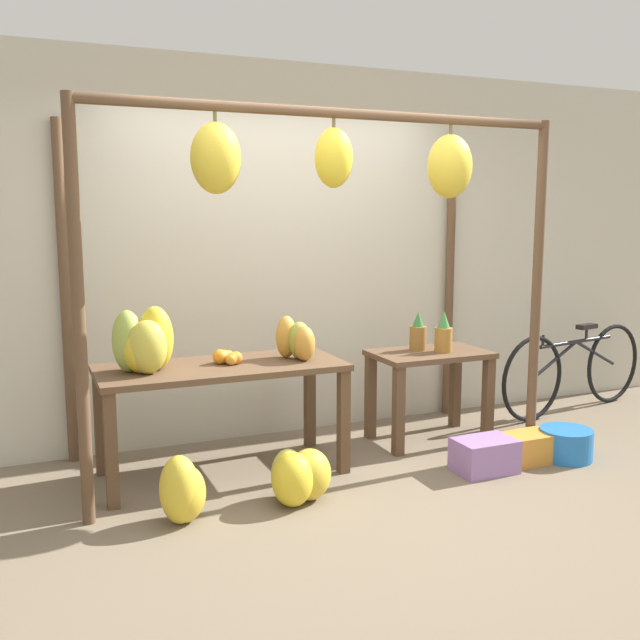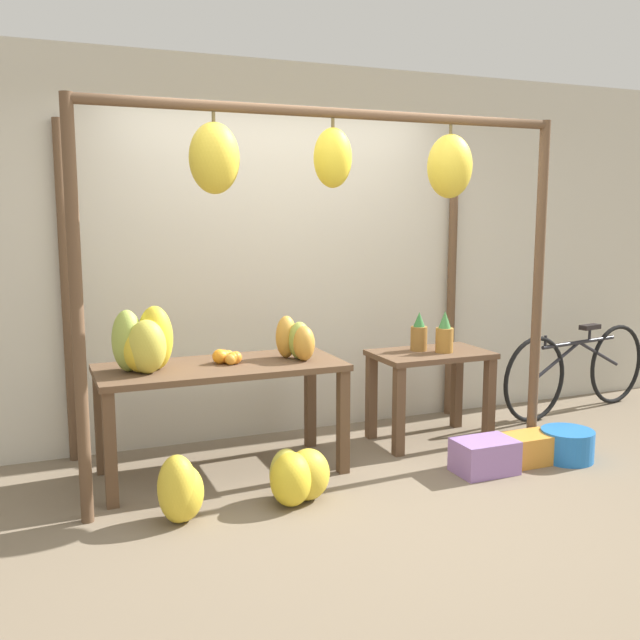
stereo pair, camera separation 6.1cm
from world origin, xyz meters
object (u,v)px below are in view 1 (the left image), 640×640
Objects in this scene: banana_pile_ground_right at (298,476)px; blue_bucket at (566,444)px; banana_pile_ground_left at (182,492)px; fruit_crate_purple at (528,448)px; pineapple_cluster at (432,334)px; orange_pile at (227,357)px; parked_bicycle at (575,369)px; fruit_crate_white at (485,455)px; papaya_pile at (297,340)px; banana_pile_on_table at (144,345)px.

banana_pile_ground_right is 1.32× the size of blue_bucket.
fruit_crate_purple is at bearing 0.85° from banana_pile_ground_left.
blue_bucket is at bearing -11.52° from fruit_crate_purple.
banana_pile_ground_left is at bearing -160.43° from pineapple_cluster.
orange_pile is 0.43× the size of banana_pile_ground_right.
banana_pile_ground_right is at bearing -162.98° from parked_bicycle.
fruit_crate_white is at bearing 178.71° from blue_bucket.
banana_pile_ground_left reaches higher than banana_pile_ground_right.
blue_bucket is at bearing -134.50° from parked_bicycle.
blue_bucket is 1.01× the size of fruit_crate_purple.
papaya_pile reaches higher than parked_bicycle.
parked_bicycle is at bearing 17.02° from banana_pile_ground_right.
orange_pile reaches higher than fruit_crate_white.
orange_pile is 0.51× the size of fruit_crate_white.
orange_pile is 0.52× the size of banana_pile_ground_left.
orange_pile is 0.99m from banana_pile_ground_left.
fruit_crate_white is (1.56, -0.66, -0.66)m from orange_pile.
banana_pile_ground_right is 1.20× the size of fruit_crate_white.
banana_pile_ground_left is at bearing -178.76° from banana_pile_ground_right.
banana_pile_ground_right is 3.04m from parked_bicycle.
banana_pile_ground_right reaches higher than fruit_crate_white.
pineapple_cluster is at bearing 87.89° from fruit_crate_white.
parked_bicycle is 4.96× the size of fruit_crate_purple.
parked_bicycle is at bearing 4.47° from orange_pile.
pineapple_cluster is at bearing 117.91° from fruit_crate_purple.
banana_pile_on_table is at bearing 163.16° from fruit_crate_white.
banana_pile_ground_left is (-0.45, -0.66, -0.59)m from orange_pile.
papaya_pile reaches higher than fruit_crate_white.
fruit_crate_white is at bearing -0.19° from banana_pile_ground_left.
banana_pile_ground_left is 1.09× the size of fruit_crate_purple.
banana_pile_on_table is at bearing 166.81° from blue_bucket.
fruit_crate_white is 1.16× the size of papaya_pile.
banana_pile_ground_right is 1.39× the size of papaya_pile.
papaya_pile is (-1.12, -0.11, 0.05)m from pineapple_cluster.
banana_pile_ground_right is at bearing 1.24° from banana_pile_ground_left.
pineapple_cluster reaches higher than parked_bicycle.
parked_bicycle is (3.14, 0.25, -0.40)m from orange_pile.
pineapple_cluster is at bearing 5.48° from papaya_pile.
banana_pile_ground_right is at bearing -179.31° from fruit_crate_purple.
fruit_crate_purple is (-0.28, 0.06, -0.01)m from blue_bucket.
fruit_crate_white is (2.01, -0.01, -0.07)m from banana_pile_ground_left.
papaya_pile is 1.76m from fruit_crate_purple.
pineapple_cluster is 0.65× the size of banana_pile_ground_right.
banana_pile_ground_right is at bearing -38.37° from banana_pile_on_table.
papaya_pile is (-1.76, 0.64, 0.75)m from blue_bucket.
pineapple_cluster is (1.59, 0.07, 0.03)m from orange_pile.
blue_bucket is at bearing -1.29° from fruit_crate_white.
fruit_crate_purple is at bearing 168.48° from blue_bucket.
fruit_crate_white is at bearing -173.84° from fruit_crate_purple.
blue_bucket is 0.29m from fruit_crate_purple.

